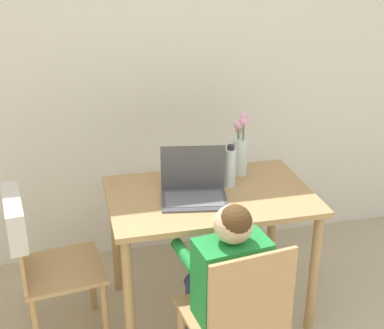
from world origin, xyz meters
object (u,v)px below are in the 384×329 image
Objects in this scene: flower_vase at (240,150)px; water_bottle at (230,167)px; chair_occupied at (237,321)px; laptop at (194,186)px; person_seated at (226,274)px; chair_spare at (34,247)px.

water_bottle is at bearing -126.73° from flower_vase.
chair_occupied is at bearing -108.25° from flower_vase.
laptop is 0.24m from water_bottle.
water_bottle is (0.20, 0.60, 0.24)m from person_seated.
water_bottle is (0.18, 0.72, 0.40)m from chair_occupied.
chair_occupied is 1.00m from flower_vase.
chair_spare is 1.20m from flower_vase.
laptop is at bearing -159.51° from water_bottle.
person_seated is at bearing -108.30° from water_bottle.
laptop is 1.03× the size of flower_vase.
laptop reaches higher than chair_spare.
chair_occupied is 0.73m from laptop.
laptop reaches higher than chair_occupied.
person_seated is at bearing -90.00° from chair_occupied.
person_seated reaches higher than chair_spare.
flower_vase reaches higher than chair_occupied.
flower_vase is (1.13, 0.26, 0.30)m from chair_spare.
water_bottle reaches higher than chair_spare.
flower_vase is at bearing -84.39° from chair_spare.
flower_vase is at bearing 53.27° from water_bottle.
chair_spare is 3.67× the size of water_bottle.
laptop reaches higher than person_seated.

